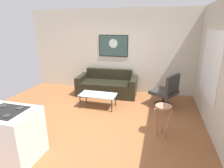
% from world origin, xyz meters
% --- Properties ---
extents(ground, '(6.40, 6.40, 0.04)m').
position_xyz_m(ground, '(0.00, 0.00, -0.02)').
color(ground, brown).
extents(back_wall, '(6.40, 0.05, 2.80)m').
position_xyz_m(back_wall, '(0.00, 2.42, 1.40)').
color(back_wall, beige).
rests_on(back_wall, ground).
extents(right_wall, '(0.05, 6.40, 2.80)m').
position_xyz_m(right_wall, '(2.62, 0.30, 1.40)').
color(right_wall, beige).
rests_on(right_wall, ground).
extents(couch, '(2.01, 0.99, 0.82)m').
position_xyz_m(couch, '(-0.22, 1.88, 0.29)').
color(couch, black).
rests_on(couch, ground).
extents(coffee_table, '(1.03, 0.51, 0.39)m').
position_xyz_m(coffee_table, '(-0.18, 0.81, 0.36)').
color(coffee_table, silver).
rests_on(coffee_table, ground).
extents(armchair, '(0.87, 0.88, 0.97)m').
position_xyz_m(armchair, '(1.70, 1.38, 0.47)').
color(armchair, black).
rests_on(armchair, ground).
extents(bar_stool, '(0.38, 0.38, 0.68)m').
position_xyz_m(bar_stool, '(1.60, -0.17, 0.53)').
color(bar_stool, '#A86E54').
rests_on(bar_stool, ground).
extents(wall_painting, '(1.02, 0.03, 0.73)m').
position_xyz_m(wall_painting, '(-0.14, 2.38, 1.59)').
color(wall_painting, black).
extents(window, '(0.03, 1.58, 1.57)m').
position_xyz_m(window, '(2.59, 0.90, 1.38)').
color(window, silver).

